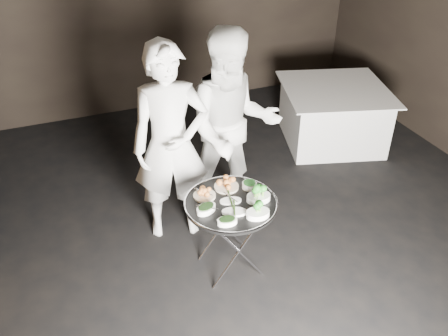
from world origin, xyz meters
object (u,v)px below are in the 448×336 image
object	(u,v)px
waiter_left	(171,145)
serving_tray	(231,203)
tray_stand	(231,233)
waiter_right	(233,128)
dining_table	(332,115)

from	to	relation	value
waiter_left	serving_tray	bearing A→B (deg)	-57.43
tray_stand	waiter_right	bearing A→B (deg)	66.73
waiter_right	dining_table	xyz separation A→B (m)	(1.70, 0.86, -0.58)
waiter_right	dining_table	world-z (taller)	waiter_right
tray_stand	serving_tray	size ratio (longest dim) A/B	0.91
waiter_right	dining_table	size ratio (longest dim) A/B	1.51
tray_stand	waiter_right	xyz separation A→B (m)	(0.33, 0.77, 0.55)
tray_stand	waiter_left	world-z (taller)	waiter_left
serving_tray	waiter_right	size ratio (longest dim) A/B	0.40
waiter_left	tray_stand	bearing A→B (deg)	-57.43
serving_tray	waiter_left	world-z (taller)	waiter_left
tray_stand	waiter_left	distance (m)	0.92
tray_stand	dining_table	bearing A→B (deg)	38.73
serving_tray	dining_table	world-z (taller)	serving_tray
tray_stand	dining_table	distance (m)	2.60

